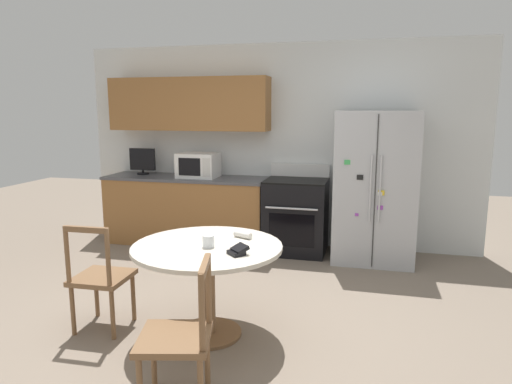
% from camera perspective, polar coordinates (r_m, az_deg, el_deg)
% --- Properties ---
extents(ground_plane, '(14.00, 14.00, 0.00)m').
position_cam_1_polar(ground_plane, '(3.88, -5.97, -16.89)').
color(ground_plane, gray).
extents(back_wall, '(5.20, 0.44, 2.60)m').
position_cam_1_polar(back_wall, '(6.03, -0.41, 7.18)').
color(back_wall, silver).
rests_on(back_wall, ground_plane).
extents(kitchen_counter, '(2.17, 0.64, 0.90)m').
position_cam_1_polar(kitchen_counter, '(6.15, -8.59, -2.24)').
color(kitchen_counter, '#936033').
rests_on(kitchen_counter, ground_plane).
extents(refrigerator, '(0.92, 0.79, 1.76)m').
position_cam_1_polar(refrigerator, '(5.51, 14.65, 0.62)').
color(refrigerator, '#B2B5BA').
rests_on(refrigerator, ground_plane).
extents(oven_range, '(0.75, 0.68, 1.08)m').
position_cam_1_polar(oven_range, '(5.72, 5.02, -2.93)').
color(oven_range, black).
rests_on(oven_range, ground_plane).
extents(microwave, '(0.50, 0.39, 0.32)m').
position_cam_1_polar(microwave, '(5.97, -7.22, 3.35)').
color(microwave, white).
rests_on(microwave, kitchen_counter).
extents(countertop_tv, '(0.36, 0.16, 0.36)m').
position_cam_1_polar(countertop_tv, '(6.39, -14.00, 3.85)').
color(countertop_tv, black).
rests_on(countertop_tv, kitchen_counter).
extents(dining_table, '(1.16, 1.16, 0.74)m').
position_cam_1_polar(dining_table, '(3.60, -6.07, -8.89)').
color(dining_table, beige).
rests_on(dining_table, ground_plane).
extents(dining_chair_near, '(0.51, 0.51, 0.90)m').
position_cam_1_polar(dining_chair_near, '(2.88, -9.55, -17.51)').
color(dining_chair_near, brown).
rests_on(dining_chair_near, ground_plane).
extents(dining_chair_left, '(0.44, 0.44, 0.90)m').
position_cam_1_polar(dining_chair_left, '(3.93, -18.87, -10.15)').
color(dining_chair_left, brown).
rests_on(dining_chair_left, ground_plane).
extents(candle_glass, '(0.09, 0.09, 0.09)m').
position_cam_1_polar(candle_glass, '(3.49, -5.96, -6.24)').
color(candle_glass, silver).
rests_on(candle_glass, dining_table).
extents(folded_napkin, '(0.16, 0.11, 0.05)m').
position_cam_1_polar(folded_napkin, '(3.72, -1.66, -5.36)').
color(folded_napkin, silver).
rests_on(folded_napkin, dining_table).
extents(wallet, '(0.17, 0.17, 0.07)m').
position_cam_1_polar(wallet, '(3.31, -2.26, -7.34)').
color(wallet, black).
rests_on(wallet, dining_table).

